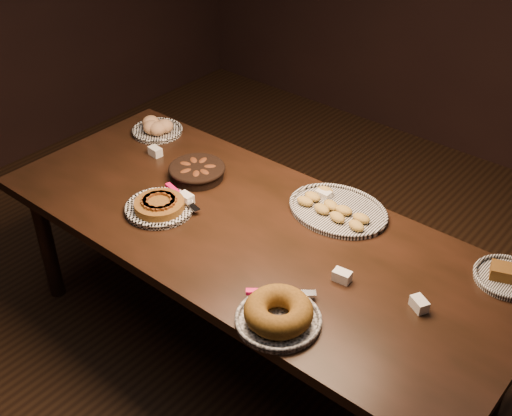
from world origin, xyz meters
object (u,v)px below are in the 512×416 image
Objects in this scene: madeleine_platter at (336,209)px; bundt_cake_plate at (278,314)px; buffet_table at (251,240)px; apple_tart_plate at (160,206)px.

bundt_cake_plate is at bearing -57.09° from madeleine_platter.
apple_tart_plate is (-0.40, -0.16, 0.10)m from buffet_table.
apple_tart_plate is at bearing -126.24° from madeleine_platter.
buffet_table is at bearing -109.14° from madeleine_platter.
apple_tart_plate is 0.87m from bundt_cake_plate.
apple_tart_plate is at bearing 159.43° from bundt_cake_plate.
madeleine_platter is 1.28× the size of bundt_cake_plate.
buffet_table is 5.18× the size of madeleine_platter.
bundt_cake_plate is (0.45, -0.37, 0.12)m from buffet_table.
madeleine_platter is at bearing 60.46° from apple_tart_plate.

